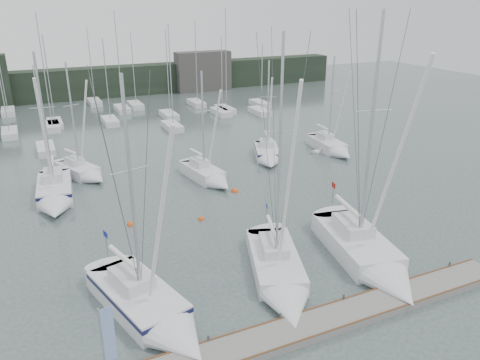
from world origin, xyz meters
The scene contains 18 objects.
ground centered at (0.00, 0.00, 0.00)m, with size 160.00×160.00×0.00m, color #404E4B.
dock centered at (0.00, -5.00, 0.20)m, with size 24.00×2.00×0.40m, color slate.
far_treeline centered at (0.00, 62.00, 2.50)m, with size 90.00×4.00×5.00m, color black.
far_building_right centered at (18.00, 60.00, 3.50)m, with size 10.00×3.00×7.00m, color #413E3B.
mast_forest centered at (-3.55, 44.71, 0.48)m, with size 49.97×27.90×14.80m.
sailboat_near_left centered at (-7.89, -1.12, 0.60)m, with size 5.27×9.90×13.80m.
sailboat_near_center centered at (-0.31, -1.13, 0.50)m, with size 5.89×10.11×15.37m.
sailboat_near_right centered at (5.86, -1.73, 0.62)m, with size 5.24×11.15×16.52m.
sailboat_mid_a centered at (-11.25, 17.55, 0.66)m, with size 3.48×9.04×12.99m.
sailboat_mid_b centered at (-8.21, 22.37, 0.52)m, with size 4.59×6.80×11.42m.
sailboat_mid_c centered at (2.11, 16.49, 0.53)m, with size 3.27×7.32×10.74m.
sailboat_mid_d centered at (9.92, 19.67, 0.54)m, with size 4.85×7.39×10.94m.
sailboat_mid_e centered at (17.70, 19.03, 0.53)m, with size 2.97×7.66×11.04m.
buoy_a centered at (-1.37, 9.40, 0.00)m, with size 0.50×0.50×0.50m, color #DD4C13.
buoy_b centered at (3.28, 13.42, 0.00)m, with size 0.63×0.63×0.63m, color #DD4C13.
buoy_c centered at (-6.50, 10.80, 0.00)m, with size 0.58×0.58×0.58m, color #DD4C13.
dock_banner centered at (-10.76, -4.86, 2.76)m, with size 0.60×0.16×3.99m.
seagull centered at (2.97, 0.81, 7.41)m, with size 1.01×0.50×0.20m.
Camera 1 is at (-12.32, -21.29, 15.90)m, focal length 35.00 mm.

